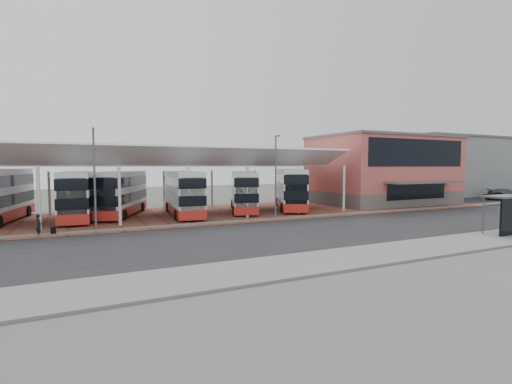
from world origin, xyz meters
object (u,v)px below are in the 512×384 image
Objects in this scene: bus_2 at (121,194)px; carpark_car_a at (498,196)px; bus_1 at (77,196)px; bus_4 at (244,192)px; bus_5 at (290,189)px; carpark_car_b at (506,194)px; terminal at (382,170)px; bus_3 at (183,194)px; pedestrian at (39,225)px; bus_shelter at (511,210)px.

bus_2 is 2.91× the size of carpark_car_a.
bus_1 reaches higher than bus_4.
bus_5 is (5.90, -0.39, 0.14)m from bus_4.
bus_4 is 0.95× the size of bus_5.
carpark_car_b reaches higher than carpark_car_a.
terminal is 1.64× the size of bus_3.
bus_1 reaches higher than pedestrian.
bus_5 is at bearing -95.01° from pedestrian.
carpark_car_a is at bearing -107.52° from pedestrian.
pedestrian is (-19.58, -7.43, -1.40)m from bus_4.
terminal is 28.48m from bus_3.
carpark_car_a is (56.54, -5.33, -1.59)m from bus_1.
bus_4 is (7.09, 0.61, -0.04)m from bus_3.
bus_shelter is at bearing -42.60° from bus_3.
terminal is 19.27m from carpark_car_a.
carpark_car_b is at bearing -106.42° from pedestrian.
bus_shelter is at bearing -40.90° from bus_4.
bus_shelter reaches higher than carpark_car_b.
terminal reaches higher than bus_2.
bus_shelter is (19.18, -21.39, -0.40)m from bus_3.
bus_1 is 61.08m from carpark_car_b.
bus_4 is 25.11m from bus_shelter.
bus_1 is 3.12× the size of bus_shelter.
terminal is 41.79m from pedestrian.
bus_1 is 6.96× the size of pedestrian.
carpark_car_b is (56.82, -4.93, -1.49)m from bus_2.
bus_3 is 7.12m from bus_4.
carpark_car_a is at bearing -1.60° from bus_1.
terminal reaches higher than bus_shelter.
bus_4 is at bearing 0.64° from bus_1.
bus_2 is 0.97× the size of bus_5.
bus_1 reaches higher than bus_shelter.
carpark_car_a is at bearing 15.02° from bus_2.
bus_1 reaches higher than carpark_car_a.
bus_5 is at bearing -176.73° from terminal.
bus_3 reaches higher than pedestrian.
bus_2 is 57.05m from carpark_car_b.
pedestrian is (-40.85, -7.92, -3.79)m from terminal.
carpark_car_a is 0.74× the size of carpark_car_b.
bus_shelter is (25.02, -23.98, -0.42)m from bus_2.
bus_shelter is (-31.80, -19.05, 1.08)m from carpark_car_b.
bus_2 is 13.08m from bus_4.
terminal is 38.40m from bus_1.
pedestrian is at bearing -103.03° from bus_1.
bus_4 is (-21.27, -0.49, -2.39)m from terminal.
terminal reaches higher than carpark_car_b.
terminal reaches higher than bus_1.
pedestrian is 34.88m from bus_shelter.
bus_4 is at bearing -178.68° from terminal.
bus_2 is (4.12, 1.04, -0.00)m from bus_1.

